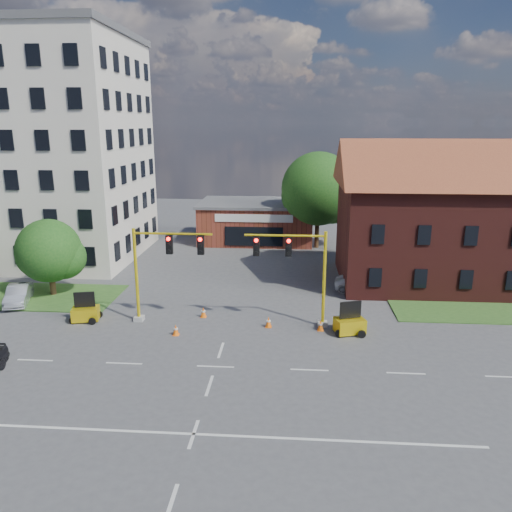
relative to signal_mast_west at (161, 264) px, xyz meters
name	(u,v)px	position (x,y,z in m)	size (l,w,h in m)	color
ground	(216,367)	(4.36, -6.00, -3.92)	(120.00, 120.00, 0.00)	#454548
grass_verge_ne	(497,313)	(22.36, 3.00, -3.88)	(14.00, 4.00, 0.08)	#294F1D
lane_markings	(206,396)	(4.36, -9.00, -3.91)	(60.00, 36.00, 0.01)	silver
office_block	(37,148)	(-15.64, 15.91, 6.39)	(18.40, 15.40, 20.60)	beige
brick_shop	(257,221)	(4.36, 23.99, -1.76)	(12.40, 8.40, 4.30)	maroon
townhouse_row	(471,211)	(22.36, 10.00, 2.01)	(21.00, 11.00, 11.50)	#501C18
tree_large	(322,191)	(11.24, 21.08, 1.96)	(7.86, 7.48, 9.88)	#3A2715
tree_nw_front	(53,252)	(-9.40, 4.58, -0.61)	(4.95, 4.71, 5.81)	#3A2715
signal_mast_west	(161,264)	(0.00, 0.00, 0.00)	(5.30, 0.60, 6.20)	#969590
signal_mast_east	(298,267)	(8.71, 0.00, 0.00)	(5.30, 0.60, 6.20)	#969590
trailer_west	(86,312)	(-5.10, -0.31, -3.32)	(1.89, 1.47, 1.91)	yellow
trailer_east	(350,324)	(11.95, -1.06, -3.30)	(2.03, 1.64, 2.00)	yellow
cone_a	(176,330)	(1.30, -2.11, -3.58)	(0.40, 0.40, 0.70)	orange
cone_b	(203,312)	(2.47, 0.93, -3.58)	(0.40, 0.40, 0.70)	orange
cone_c	(268,322)	(6.91, -0.44, -3.58)	(0.40, 0.40, 0.70)	orange
cone_d	(320,325)	(10.19, -0.73, -3.58)	(0.40, 0.40, 0.70)	orange
pickup_white	(366,284)	(14.04, 6.92, -3.26)	(2.19, 4.76, 1.32)	white
sedan_silver_front	(19,294)	(-11.27, 2.59, -3.25)	(1.41, 4.05, 1.33)	#A8ABB0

